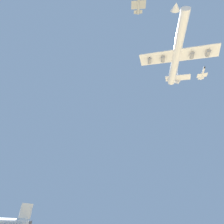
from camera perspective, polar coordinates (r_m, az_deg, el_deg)
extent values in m
cube|color=white|center=(121.31, -26.36, -27.08)|extent=(6.11, 3.10, 7.60)
cone|color=#595960|center=(122.20, -25.53, -29.82)|extent=(3.08, 2.97, 2.20)
cylinder|color=white|center=(156.57, 20.53, 17.76)|extent=(67.52, 22.68, 6.40)
cone|color=white|center=(136.30, 20.17, 29.68)|extent=(6.32, 7.11, 6.08)
cone|color=white|center=(182.37, 20.76, 9.00)|extent=(5.65, 6.32, 5.76)
cube|color=white|center=(157.12, 20.55, 16.97)|extent=(15.67, 59.79, 11.66)
cylinder|color=gray|center=(156.96, 12.18, 16.06)|extent=(5.58, 4.12, 3.00)
cylinder|color=gray|center=(155.81, 16.35, 16.29)|extent=(5.58, 4.12, 3.00)
cylinder|color=gray|center=(155.85, 24.79, 16.52)|extent=(5.58, 4.12, 3.00)
cylinder|color=gray|center=(157.03, 28.96, 16.50)|extent=(5.58, 4.12, 3.00)
cube|color=white|center=(182.86, 20.67, 12.13)|extent=(8.15, 3.07, 10.35)
cube|color=white|center=(177.71, 20.72, 10.44)|extent=(8.35, 22.14, 4.58)
cylinder|color=silver|center=(164.82, 27.53, 11.04)|extent=(13.05, 3.95, 1.50)
cone|color=black|center=(159.81, 28.09, 12.93)|extent=(2.25, 1.85, 1.50)
cube|color=silver|center=(165.72, 27.44, 10.62)|extent=(5.85, 8.69, 0.24)
cube|color=silver|center=(169.87, 26.96, 10.20)|extent=(2.39, 0.65, 2.60)
cube|color=silver|center=(168.74, 27.12, 9.77)|extent=(2.88, 5.09, 0.20)
cylinder|color=#999EA3|center=(113.44, 8.73, 32.14)|extent=(12.82, 5.47, 1.50)
cube|color=#999EA3|center=(113.86, 8.69, 31.40)|extent=(6.67, 8.97, 0.24)
cube|color=#999EA3|center=(117.46, 8.45, 30.05)|extent=(2.34, 0.94, 2.60)
cube|color=#999EA3|center=(115.89, 8.54, 29.68)|extent=(3.39, 5.18, 0.20)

